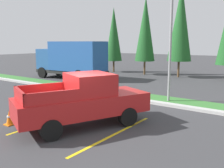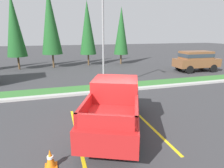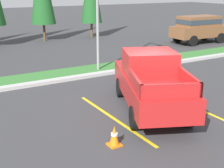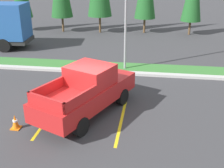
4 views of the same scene
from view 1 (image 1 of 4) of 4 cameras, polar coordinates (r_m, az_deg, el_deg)
The scene contains 12 objects.
ground_plane at distance 10.22m, azimuth -6.94°, elevation -9.42°, with size 120.00×120.00×0.00m, color #38383A.
parking_line_near at distance 11.23m, azimuth -12.42°, elevation -7.81°, with size 0.12×4.80×0.01m, color yellow.
parking_line_far at distance 9.24m, azimuth 0.66°, elevation -11.40°, with size 0.12×4.80×0.01m, color yellow.
curb_strip at distance 14.11m, azimuth 7.11°, elevation -3.81°, with size 56.00×0.40×0.15m, color #B2B2AD.
grass_median at distance 15.07m, azimuth 9.15°, elevation -3.18°, with size 56.00×1.80×0.06m, color #387533.
pickup_truck_main at distance 9.90m, azimuth -6.39°, elevation -3.76°, with size 3.83×5.53×2.10m.
cargo_truck_distant at distance 23.29m, azimuth -9.11°, elevation 5.76°, with size 6.98×3.03×3.40m.
street_light at distance 13.94m, azimuth 13.13°, elevation 12.57°, with size 0.24×1.49×7.11m.
cypress_tree_leftmost at distance 28.25m, azimuth 0.39°, elevation 11.26°, with size 1.85×1.85×7.12m.
cypress_tree_left_inner at distance 26.21m, azimuth 7.63°, elevation 12.31°, with size 2.05×2.05×7.88m.
cypress_tree_center at distance 24.81m, azimuth 15.40°, elevation 13.33°, with size 2.26×2.26×8.68m.
traffic_cone at distance 10.97m, azimuth -22.43°, elevation -7.17°, with size 0.36×0.36×0.60m.
Camera 1 is at (6.66, -7.01, 3.29)m, focal length 39.95 mm.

